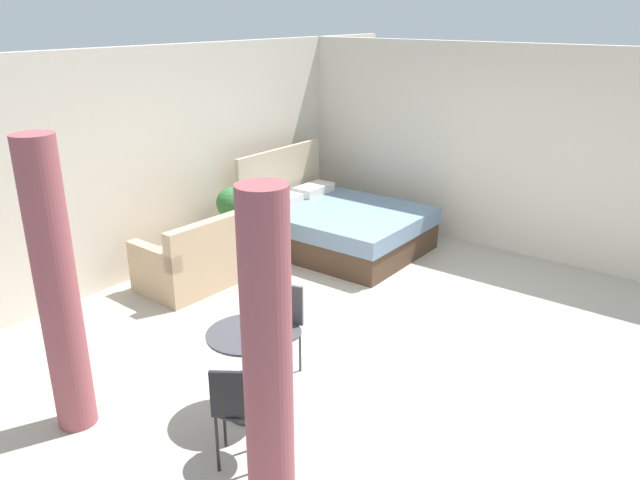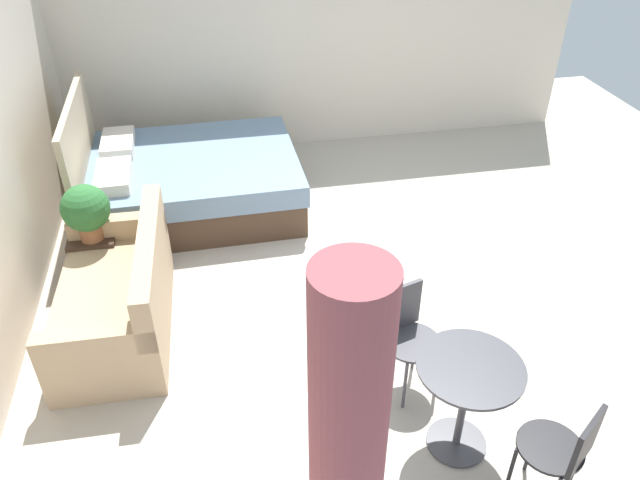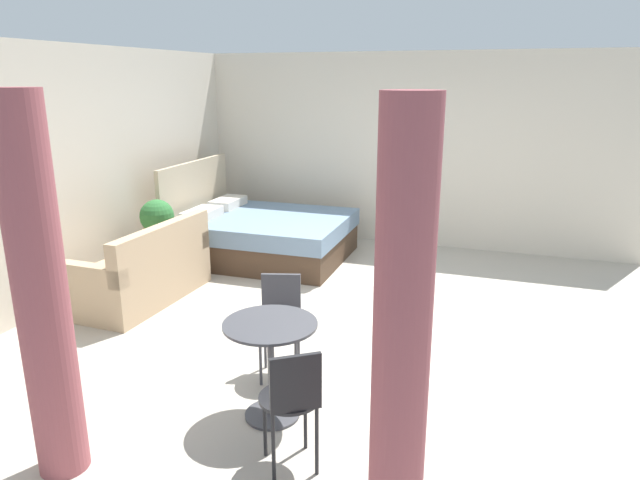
{
  "view_description": "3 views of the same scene",
  "coord_description": "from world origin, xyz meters",
  "px_view_note": "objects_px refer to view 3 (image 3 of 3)",
  "views": [
    {
      "loc": [
        -4.79,
        -2.97,
        3.07
      ],
      "look_at": [
        0.04,
        0.78,
        0.79
      ],
      "focal_mm": 34.63,
      "sensor_mm": 36.0,
      "label": 1
    },
    {
      "loc": [
        -4.16,
        1.44,
        3.42
      ],
      "look_at": [
        -0.35,
        0.7,
        0.75
      ],
      "focal_mm": 34.33,
      "sensor_mm": 36.0,
      "label": 2
    },
    {
      "loc": [
        -5.09,
        -1.45,
        2.35
      ],
      "look_at": [
        0.3,
        0.43,
        0.71
      ],
      "focal_mm": 31.96,
      "sensor_mm": 36.0,
      "label": 3
    }
  ],
  "objects_px": {
    "nightstand": "(164,257)",
    "balcony_table": "(271,352)",
    "bed": "(261,234)",
    "potted_plant": "(157,218)",
    "couch": "(143,274)",
    "cafe_chair_near_couch": "(280,315)",
    "cafe_chair_near_window": "(292,397)"
  },
  "relations": [
    {
      "from": "couch",
      "to": "bed",
      "type": "bearing_deg",
      "value": -17.22
    },
    {
      "from": "bed",
      "to": "cafe_chair_near_couch",
      "type": "bearing_deg",
      "value": -152.29
    },
    {
      "from": "cafe_chair_near_window",
      "to": "cafe_chair_near_couch",
      "type": "xyz_separation_m",
      "value": [
        1.13,
        0.56,
        -0.02
      ]
    },
    {
      "from": "nightstand",
      "to": "potted_plant",
      "type": "relative_size",
      "value": 0.93
    },
    {
      "from": "bed",
      "to": "potted_plant",
      "type": "distance_m",
      "value": 1.48
    },
    {
      "from": "nightstand",
      "to": "cafe_chair_near_couch",
      "type": "bearing_deg",
      "value": -127.22
    },
    {
      "from": "balcony_table",
      "to": "potted_plant",
      "type": "bearing_deg",
      "value": 47.54
    },
    {
      "from": "couch",
      "to": "cafe_chair_near_couch",
      "type": "height_order",
      "value": "couch"
    },
    {
      "from": "couch",
      "to": "balcony_table",
      "type": "relative_size",
      "value": 2.2
    },
    {
      "from": "nightstand",
      "to": "balcony_table",
      "type": "relative_size",
      "value": 0.64
    },
    {
      "from": "potted_plant",
      "to": "nightstand",
      "type": "bearing_deg",
      "value": 10.41
    },
    {
      "from": "couch",
      "to": "cafe_chair_near_window",
      "type": "relative_size",
      "value": 1.91
    },
    {
      "from": "nightstand",
      "to": "potted_plant",
      "type": "bearing_deg",
      "value": -169.59
    },
    {
      "from": "potted_plant",
      "to": "bed",
      "type": "bearing_deg",
      "value": -34.75
    },
    {
      "from": "cafe_chair_near_couch",
      "to": "nightstand",
      "type": "bearing_deg",
      "value": 52.78
    },
    {
      "from": "potted_plant",
      "to": "cafe_chair_near_couch",
      "type": "bearing_deg",
      "value": -125.82
    },
    {
      "from": "bed",
      "to": "balcony_table",
      "type": "height_order",
      "value": "bed"
    },
    {
      "from": "balcony_table",
      "to": "cafe_chair_near_couch",
      "type": "height_order",
      "value": "cafe_chair_near_couch"
    },
    {
      "from": "nightstand",
      "to": "bed",
      "type": "bearing_deg",
      "value": -37.83
    },
    {
      "from": "bed",
      "to": "couch",
      "type": "xyz_separation_m",
      "value": [
        -1.83,
        0.57,
        -0.02
      ]
    },
    {
      "from": "couch",
      "to": "nightstand",
      "type": "relative_size",
      "value": 3.43
    },
    {
      "from": "balcony_table",
      "to": "couch",
      "type": "bearing_deg",
      "value": 54.56
    },
    {
      "from": "couch",
      "to": "nightstand",
      "type": "distance_m",
      "value": 0.81
    },
    {
      "from": "cafe_chair_near_couch",
      "to": "potted_plant",
      "type": "bearing_deg",
      "value": 54.18
    },
    {
      "from": "cafe_chair_near_window",
      "to": "cafe_chair_near_couch",
      "type": "distance_m",
      "value": 1.26
    },
    {
      "from": "bed",
      "to": "potted_plant",
      "type": "bearing_deg",
      "value": 145.25
    },
    {
      "from": "cafe_chair_near_window",
      "to": "couch",
      "type": "bearing_deg",
      "value": 51.03
    },
    {
      "from": "balcony_table",
      "to": "cafe_chair_near_window",
      "type": "relative_size",
      "value": 0.87
    },
    {
      "from": "balcony_table",
      "to": "cafe_chair_near_couch",
      "type": "bearing_deg",
      "value": 17.04
    },
    {
      "from": "couch",
      "to": "cafe_chair_near_couch",
      "type": "distance_m",
      "value": 2.27
    },
    {
      "from": "potted_plant",
      "to": "balcony_table",
      "type": "distance_m",
      "value": 3.35
    },
    {
      "from": "bed",
      "to": "couch",
      "type": "height_order",
      "value": "bed"
    }
  ]
}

